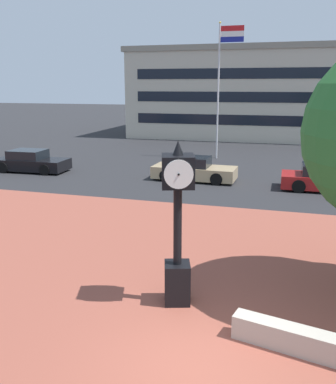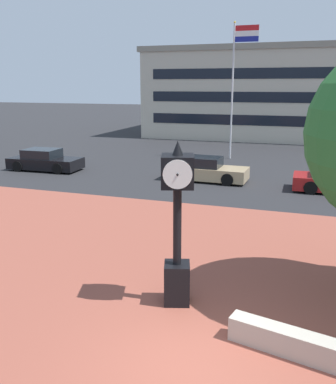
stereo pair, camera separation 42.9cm
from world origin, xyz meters
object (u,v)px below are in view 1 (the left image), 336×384
object	(u,v)px
street_clock	(178,224)
civic_building	(269,93)
car_street_near	(193,170)
flagpole_primary	(221,79)
car_street_mid	(31,162)
car_street_distant	(327,179)

from	to	relation	value
street_clock	civic_building	world-z (taller)	civic_building
street_clock	car_street_near	size ratio (longest dim) A/B	0.86
street_clock	flagpole_primary	bearing A→B (deg)	79.46
car_street_mid	civic_building	distance (m)	26.67
flagpole_primary	car_street_mid	bearing A→B (deg)	-142.22
street_clock	car_street_mid	bearing A→B (deg)	116.98
civic_building	car_street_distant	bearing A→B (deg)	-79.94
car_street_near	civic_building	xyz separation A→B (m)	(2.60, 22.98, 3.69)
street_clock	car_street_distant	xyz separation A→B (m)	(4.18, 12.67, -1.37)
car_street_distant	car_street_mid	bearing A→B (deg)	-91.09
car_street_near	flagpole_primary	xyz separation A→B (m)	(0.17, 7.48, 4.83)
street_clock	car_street_near	xyz separation A→B (m)	(-2.58, 13.11, -1.38)
car_street_near	car_street_mid	distance (m)	9.88
car_street_near	car_street_distant	xyz separation A→B (m)	(6.76, -0.44, 0.00)
street_clock	flagpole_primary	size ratio (longest dim) A/B	0.43
flagpole_primary	civic_building	distance (m)	15.72
civic_building	car_street_mid	bearing A→B (deg)	-118.20
car_street_mid	street_clock	bearing A→B (deg)	41.94
car_street_mid	flagpole_primary	distance (m)	13.59
street_clock	car_street_near	world-z (taller)	street_clock
car_street_distant	civic_building	distance (m)	24.06
street_clock	civic_building	xyz separation A→B (m)	(0.03, 36.08, 2.31)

